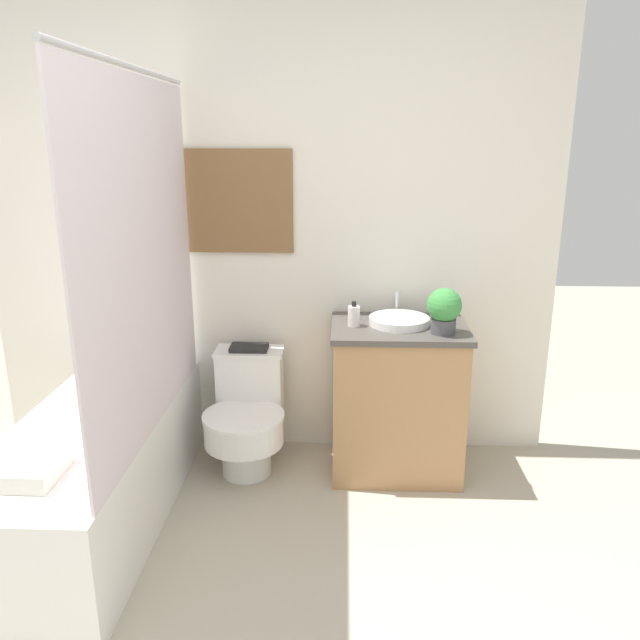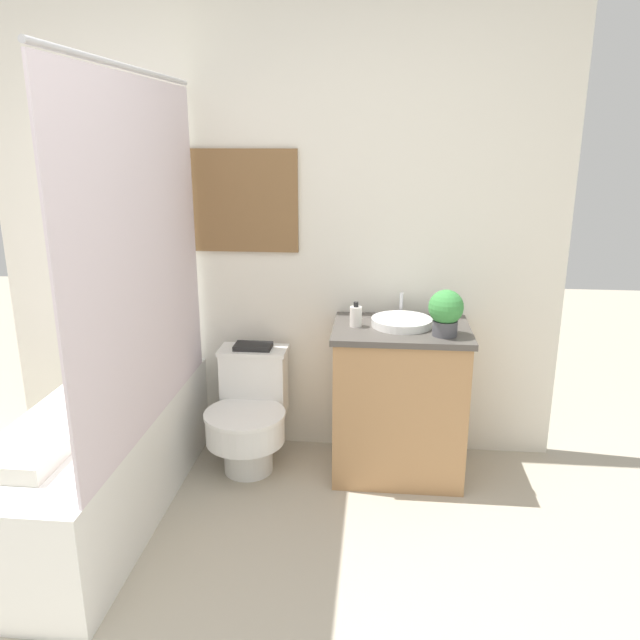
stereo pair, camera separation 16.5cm
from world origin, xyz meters
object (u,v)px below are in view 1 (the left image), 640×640
at_px(toilet, 247,416).
at_px(soap_bottle, 354,316).
at_px(potted_plant, 444,309).
at_px(book_on_tank, 249,348).
at_px(sink, 399,321).

distance_m(toilet, soap_bottle, 0.78).
bearing_deg(potted_plant, toilet, 174.67).
xyz_separation_m(toilet, book_on_tank, (0.00, 0.15, 0.33)).
xyz_separation_m(toilet, soap_bottle, (0.56, 0.01, 0.55)).
bearing_deg(sink, potted_plant, -34.62).
bearing_deg(potted_plant, sink, 145.38).
xyz_separation_m(potted_plant, book_on_tank, (-0.99, 0.24, -0.29)).
height_order(toilet, soap_bottle, soap_bottle).
height_order(toilet, sink, sink).
distance_m(toilet, potted_plant, 1.17).
xyz_separation_m(toilet, potted_plant, (0.99, -0.09, 0.62)).
relative_size(sink, book_on_tank, 1.70).
height_order(soap_bottle, potted_plant, potted_plant).
bearing_deg(toilet, sink, 3.38).
bearing_deg(soap_bottle, potted_plant, -13.72).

